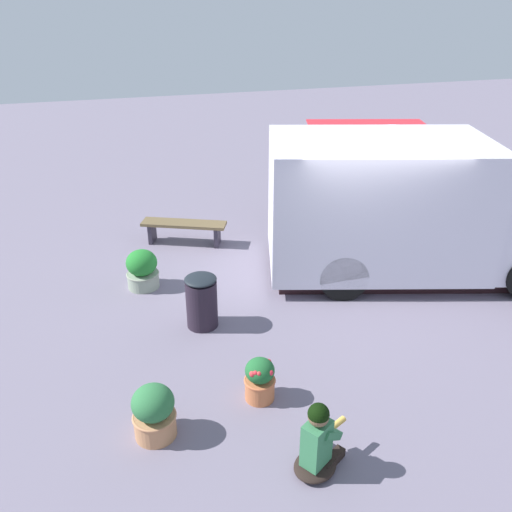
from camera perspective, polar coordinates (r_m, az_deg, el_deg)
ground_plane at (r=9.90m, az=10.36°, el=-2.52°), size 40.00×40.00×0.00m
food_truck at (r=10.00m, az=16.38°, el=4.66°), size 5.79×4.01×2.48m
person_customer at (r=6.10m, az=6.67°, el=-19.29°), size 0.79×0.66×0.93m
planter_flowering_near at (r=6.95m, az=0.41°, el=-13.07°), size 0.41×0.41×0.60m
planter_flowering_far at (r=6.55m, az=-10.89°, el=-16.09°), size 0.52×0.52×0.70m
planter_flowering_side at (r=9.56m, az=-12.10°, el=-1.42°), size 0.58×0.58×0.71m
plaza_bench at (r=11.08m, az=-7.72°, el=3.06°), size 1.75×1.07×0.48m
trash_bin at (r=8.29m, az=-5.85°, el=-4.79°), size 0.50×0.50×0.88m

